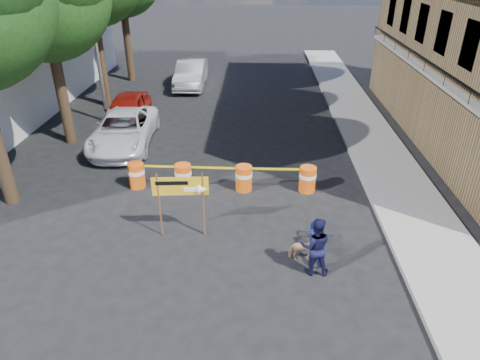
# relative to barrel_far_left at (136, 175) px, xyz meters

# --- Properties ---
(ground) EXTENTS (120.00, 120.00, 0.00)m
(ground) POSITION_rel_barrel_far_left_xyz_m (2.92, -3.16, -0.47)
(ground) COLOR black
(ground) RESTS_ON ground
(sidewalk_east) EXTENTS (2.40, 40.00, 0.15)m
(sidewalk_east) POSITION_rel_barrel_far_left_xyz_m (9.12, 2.84, -0.40)
(sidewalk_east) COLOR gray
(sidewalk_east) RESTS_ON ground
(streetlamp) EXTENTS (1.25, 0.18, 8.00)m
(streetlamp) POSITION_rel_barrel_far_left_xyz_m (-3.02, 6.34, 3.90)
(streetlamp) COLOR gray
(streetlamp) RESTS_ON ground
(barrel_far_left) EXTENTS (0.58, 0.58, 0.90)m
(barrel_far_left) POSITION_rel_barrel_far_left_xyz_m (0.00, 0.00, 0.00)
(barrel_far_left) COLOR #E6510D
(barrel_far_left) RESTS_ON ground
(barrel_mid_left) EXTENTS (0.58, 0.58, 0.90)m
(barrel_mid_left) POSITION_rel_barrel_far_left_xyz_m (1.64, -0.03, 0.00)
(barrel_mid_left) COLOR #E6510D
(barrel_mid_left) RESTS_ON ground
(barrel_mid_right) EXTENTS (0.58, 0.58, 0.90)m
(barrel_mid_right) POSITION_rel_barrel_far_left_xyz_m (3.73, -0.06, 0.00)
(barrel_mid_right) COLOR #E6510D
(barrel_mid_right) RESTS_ON ground
(barrel_far_right) EXTENTS (0.58, 0.58, 0.90)m
(barrel_far_right) POSITION_rel_barrel_far_left_xyz_m (5.90, -0.05, 0.00)
(barrel_far_right) COLOR #E6510D
(barrel_far_right) RESTS_ON ground
(detour_sign) EXTENTS (1.56, 0.31, 2.01)m
(detour_sign) POSITION_rel_barrel_far_left_xyz_m (2.28, -2.79, 1.01)
(detour_sign) COLOR #592D19
(detour_sign) RESTS_ON ground
(pedestrian) EXTENTS (0.80, 0.63, 1.61)m
(pedestrian) POSITION_rel_barrel_far_left_xyz_m (5.65, -4.28, 0.33)
(pedestrian) COLOR black
(pedestrian) RESTS_ON ground
(bicycle) EXTENTS (0.64, 0.92, 1.70)m
(bicycle) POSITION_rel_barrel_far_left_xyz_m (5.83, -3.45, 0.38)
(bicycle) COLOR #122198
(bicycle) RESTS_ON ground
(dog) EXTENTS (0.81, 0.49, 0.64)m
(dog) POSITION_rel_barrel_far_left_xyz_m (5.43, -3.80, -0.15)
(dog) COLOR tan
(dog) RESTS_ON ground
(suv_white) EXTENTS (2.61, 5.15, 1.40)m
(suv_white) POSITION_rel_barrel_far_left_xyz_m (-1.43, 3.59, 0.23)
(suv_white) COLOR white
(suv_white) RESTS_ON ground
(sedan_red) EXTENTS (2.04, 4.50, 1.50)m
(sedan_red) POSITION_rel_barrel_far_left_xyz_m (-1.88, 5.78, 0.28)
(sedan_red) COLOR maroon
(sedan_red) RESTS_ON ground
(sedan_silver) EXTENTS (1.72, 4.71, 1.54)m
(sedan_silver) POSITION_rel_barrel_far_left_xyz_m (0.12, 12.60, 0.30)
(sedan_silver) COLOR silver
(sedan_silver) RESTS_ON ground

